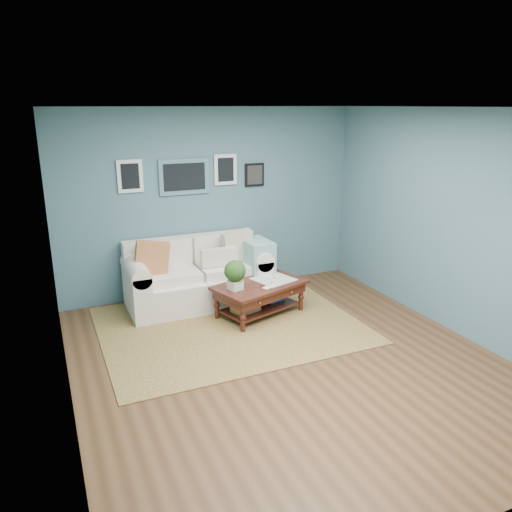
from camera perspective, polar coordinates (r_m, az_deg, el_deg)
room_shell at (r=5.18m, az=3.63°, el=1.61°), size 5.00×5.02×2.70m
area_rug at (r=6.49m, az=-3.04°, el=-7.86°), size 3.20×2.56×0.01m
loveseat at (r=7.09m, az=-6.09°, el=-2.14°), size 2.01×0.91×1.03m
coffee_table at (r=6.62m, az=-0.02°, el=-3.91°), size 1.35×1.02×0.84m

